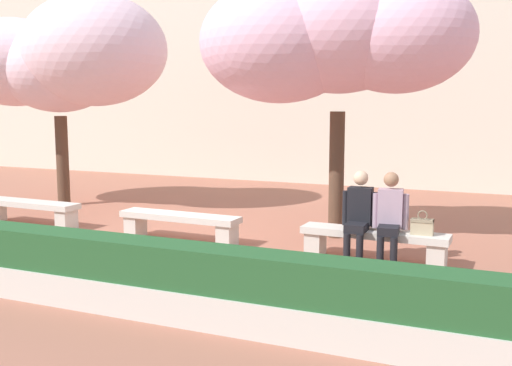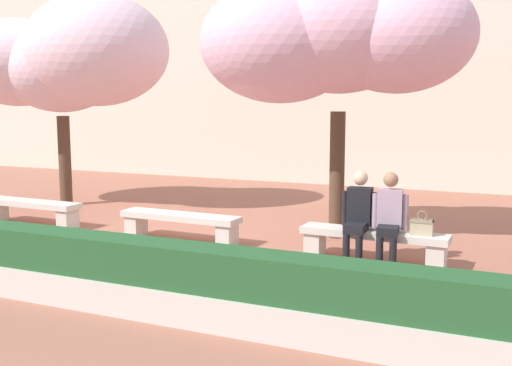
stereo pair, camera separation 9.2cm
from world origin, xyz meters
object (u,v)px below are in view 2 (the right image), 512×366
Objects in this scene: stone_bench_near_west at (180,222)px; stone_bench_west_end at (31,208)px; stone_bench_center at (373,240)px; person_seated_right at (389,215)px; handbag at (422,226)px; cherry_tree_secondary at (64,59)px; cherry_tree_main at (333,37)px; person_seated_left at (358,213)px.

stone_bench_west_end is at bearing 180.00° from stone_bench_near_west.
person_seated_right reaches higher than stone_bench_center.
stone_bench_west_end is 7.06m from handbag.
stone_bench_center is 1.63× the size of person_seated_right.
stone_bench_center is at bearing 0.00° from stone_bench_near_west.
cherry_tree_secondary is (-7.32, 1.92, 2.46)m from person_seated_right.
cherry_tree_secondary is at bearing 165.30° from person_seated_right.
cherry_tree_secondary is at bearing 165.26° from stone_bench_center.
handbag reaches higher than stone_bench_west_end.
person_seated_right is 3.15m from cherry_tree_main.
stone_bench_west_end and stone_bench_near_west have the same top height.
stone_bench_near_west is 3.87m from handbag.
stone_bench_near_west is at bearing -150.81° from cherry_tree_main.
handbag is 8.39m from cherry_tree_secondary.
cherry_tree_secondary is (-7.76, 1.89, 2.58)m from handbag.
handbag is 0.08× the size of cherry_tree_main.
handbag is at bearing -0.35° from stone_bench_near_west.
handbag is at bearing -36.43° from cherry_tree_main.
cherry_tree_main is (-1.24, 1.27, 2.60)m from person_seated_right.
cherry_tree_main reaches higher than handbag.
cherry_tree_secondary reaches higher than cherry_tree_main.
person_seated_left is at bearing -0.50° from stone_bench_west_end.
stone_bench_center is (6.39, 0.00, 0.00)m from stone_bench_west_end.
person_seated_left is 1.00× the size of person_seated_right.
stone_bench_west_end is at bearing 179.54° from person_seated_right.
cherry_tree_main is at bearing -6.09° from cherry_tree_secondary.
person_seated_left reaches higher than handbag.
cherry_tree_main reaches higher than stone_bench_near_west.
handbag is at bearing -2.02° from stone_bench_center.
stone_bench_west_end is 0.44× the size of cherry_tree_secondary.
person_seated_right is at bearing -0.89° from stone_bench_near_west.
stone_bench_center is at bearing -50.18° from cherry_tree_main.
stone_bench_center is 0.45m from person_seated_left.
cherry_tree_main is 6.11m from cherry_tree_secondary.
stone_bench_west_end is 3.48m from cherry_tree_secondary.
person_seated_right reaches higher than stone_bench_near_west.
cherry_tree_main is (2.18, 1.22, 2.99)m from stone_bench_near_west.
cherry_tree_main reaches higher than stone_bench_west_end.
handbag is at bearing 1.95° from person_seated_left.
stone_bench_near_west is 5.18m from cherry_tree_secondary.
cherry_tree_secondary is at bearing 173.91° from cherry_tree_main.
person_seated_right is 0.46m from handbag.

